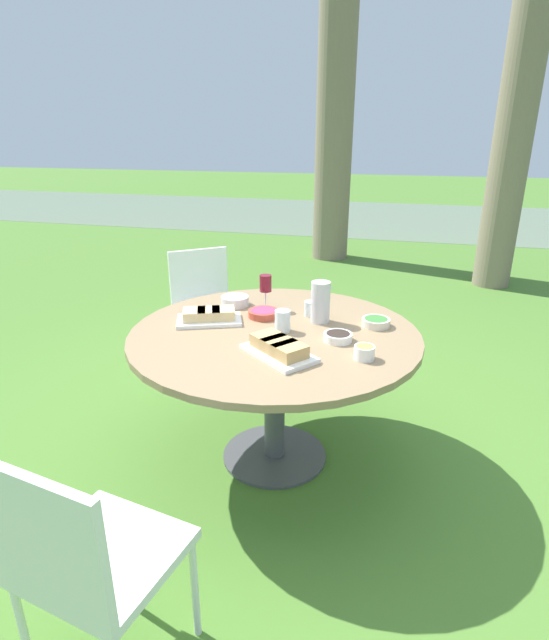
% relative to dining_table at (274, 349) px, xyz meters
% --- Properties ---
extents(ground_plane, '(40.00, 40.00, 0.00)m').
position_rel_dining_table_xyz_m(ground_plane, '(0.00, 0.00, -0.65)').
color(ground_plane, '#4C7A2D').
extents(river_strip, '(40.00, 4.76, 0.01)m').
position_rel_dining_table_xyz_m(river_strip, '(0.00, 8.55, -0.65)').
color(river_strip, '#6B7F5B').
rests_on(river_strip, ground_plane).
extents(tree_trunk_main, '(0.41, 0.41, 3.88)m').
position_rel_dining_table_xyz_m(tree_trunk_main, '(1.60, 3.89, 1.29)').
color(tree_trunk_main, '#7F705B').
rests_on(tree_trunk_main, ground_plane).
extents(tree_trunk_far, '(0.49, 0.49, 4.65)m').
position_rel_dining_table_xyz_m(tree_trunk_far, '(-0.46, 4.77, 1.68)').
color(tree_trunk_far, '#7F705B').
rests_on(tree_trunk_far, ground_plane).
extents(dining_table, '(1.46, 1.46, 0.75)m').
position_rel_dining_table_xyz_m(dining_table, '(0.00, 0.00, 0.00)').
color(dining_table, '#4C4C51').
rests_on(dining_table, ground_plane).
extents(chair_near_left, '(0.61, 0.60, 0.89)m').
position_rel_dining_table_xyz_m(chair_near_left, '(-0.80, 0.98, -0.13)').
color(chair_near_left, white).
rests_on(chair_near_left, ground_plane).
extents(chair_near_right, '(0.51, 0.49, 0.89)m').
position_rel_dining_table_xyz_m(chair_near_right, '(-0.23, -1.31, -0.13)').
color(chair_near_right, white).
rests_on(chair_near_right, ground_plane).
extents(water_pitcher, '(0.11, 0.10, 0.22)m').
position_rel_dining_table_xyz_m(water_pitcher, '(0.20, 0.19, 0.21)').
color(water_pitcher, silver).
rests_on(water_pitcher, dining_table).
extents(wine_glass, '(0.07, 0.07, 0.20)m').
position_rel_dining_table_xyz_m(wine_glass, '(-0.14, 0.32, 0.24)').
color(wine_glass, silver).
rests_on(wine_glass, dining_table).
extents(platter_bread_main, '(0.38, 0.30, 0.07)m').
position_rel_dining_table_xyz_m(platter_bread_main, '(-0.37, 0.03, 0.13)').
color(platter_bread_main, white).
rests_on(platter_bread_main, dining_table).
extents(platter_charcuterie, '(0.40, 0.37, 0.08)m').
position_rel_dining_table_xyz_m(platter_charcuterie, '(0.09, -0.28, 0.13)').
color(platter_charcuterie, white).
rests_on(platter_charcuterie, dining_table).
extents(bowl_fries, '(0.09, 0.09, 0.06)m').
position_rel_dining_table_xyz_m(bowl_fries, '(0.47, -0.22, 0.13)').
color(bowl_fries, white).
rests_on(bowl_fries, dining_table).
extents(bowl_salad, '(0.14, 0.14, 0.04)m').
position_rel_dining_table_xyz_m(bowl_salad, '(0.49, 0.20, 0.12)').
color(bowl_salad, beige).
rests_on(bowl_salad, dining_table).
extents(bowl_olives, '(0.14, 0.14, 0.04)m').
position_rel_dining_table_xyz_m(bowl_olives, '(0.33, -0.04, 0.12)').
color(bowl_olives, white).
rests_on(bowl_olives, dining_table).
extents(bowl_dip_red, '(0.17, 0.17, 0.04)m').
position_rel_dining_table_xyz_m(bowl_dip_red, '(-0.11, 0.19, 0.12)').
color(bowl_dip_red, '#B74733').
rests_on(bowl_dip_red, dining_table).
extents(bowl_dip_cream, '(0.16, 0.16, 0.06)m').
position_rel_dining_table_xyz_m(bowl_dip_cream, '(-0.32, 0.33, 0.13)').
color(bowl_dip_cream, silver).
rests_on(bowl_dip_cream, dining_table).
extents(cup_water_near, '(0.06, 0.06, 0.08)m').
position_rel_dining_table_xyz_m(cup_water_near, '(0.13, 0.27, 0.14)').
color(cup_water_near, silver).
rests_on(cup_water_near, dining_table).
extents(cup_water_far, '(0.08, 0.08, 0.11)m').
position_rel_dining_table_xyz_m(cup_water_far, '(0.04, 0.01, 0.15)').
color(cup_water_far, silver).
rests_on(cup_water_far, dining_table).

